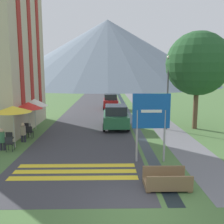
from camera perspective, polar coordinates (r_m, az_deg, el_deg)
ground_plane at (r=27.83m, az=1.10°, el=0.05°), size 160.00×160.00×0.00m
road at (r=37.74m, az=-3.28°, el=2.43°), size 6.40×60.00×0.01m
footpath at (r=38.00m, az=5.96°, el=2.44°), size 2.20×60.00×0.01m
drainage_channel at (r=37.79m, az=2.34°, el=2.44°), size 0.60×60.00×0.00m
crosswalk_marking at (r=11.50m, az=-8.42°, el=-13.29°), size 5.44×1.84×0.01m
mountain_distant at (r=88.51m, az=-1.04°, el=13.39°), size 74.94×74.94×22.03m
road_sign at (r=12.14m, az=8.95°, el=-1.22°), size 1.82×0.11×3.37m
footbridge at (r=10.14m, az=12.34°, el=-15.23°), size 1.70×1.10×0.65m
parked_car_near at (r=19.67m, az=0.85°, el=-1.04°), size 2.00×4.11×1.82m
parked_car_far at (r=30.13m, az=-0.33°, el=2.49°), size 1.79×3.98×1.82m
cafe_chair_nearest at (r=14.99m, az=-22.40°, el=-6.51°), size 0.40×0.40×0.85m
cafe_chair_far_left at (r=18.47m, az=-18.63°, el=-3.44°), size 0.40×0.40×0.85m
cafe_chair_far_right at (r=18.62m, az=-18.98°, el=-3.36°), size 0.40×0.40×0.85m
cafe_chair_near_right at (r=16.21m, az=-22.31°, el=-5.36°), size 0.40×0.40×0.85m
cafe_chair_middle at (r=17.41m, az=-18.34°, el=-4.17°), size 0.40×0.40×0.85m
cafe_umbrella_front_yellow at (r=15.38m, az=-21.74°, el=0.61°), size 2.11×2.11×2.46m
cafe_umbrella_middle_red at (r=17.53m, az=-18.61°, el=1.43°), size 1.90×1.90×2.41m
cafe_umbrella_rear_white at (r=19.96m, az=-17.28°, el=2.13°), size 1.99×1.99×2.37m
person_seated_near at (r=15.38m, az=-23.83°, el=-5.52°), size 0.32×0.32×1.26m
person_seated_far at (r=16.67m, az=-19.65°, el=-4.20°), size 0.32×0.32×1.25m
streetlamp at (r=19.32m, az=12.63°, el=5.67°), size 0.28×0.28×5.60m
tree_by_path at (r=20.19m, az=19.02°, el=10.38°), size 4.79×4.79×7.40m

